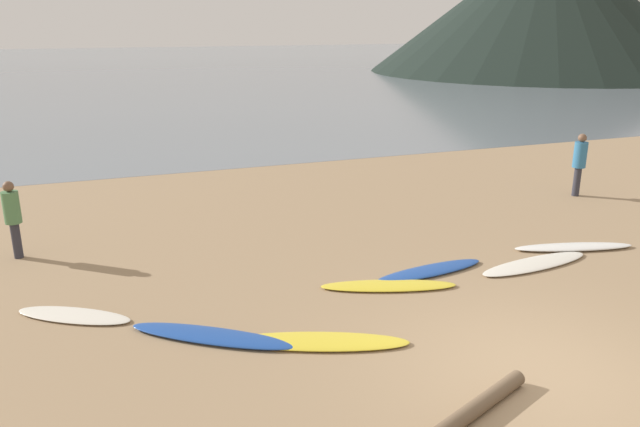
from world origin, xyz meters
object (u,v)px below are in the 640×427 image
object	(u,v)px
surfboard_1	(212,336)
surfboard_4	(430,271)
surfboard_5	(535,264)
surfboard_3	(388,286)
surfboard_6	(574,247)
surfboard_2	(320,341)
person_1	(580,160)
driftwood_log	(469,413)
surfboard_0	(74,315)
person_0	(12,213)

from	to	relation	value
surfboard_1	surfboard_4	bearing A→B (deg)	49.25
surfboard_5	surfboard_4	bearing A→B (deg)	162.92
surfboard_3	surfboard_4	size ratio (longest dim) A/B	1.03
surfboard_4	surfboard_6	bearing A→B (deg)	-5.68
surfboard_2	surfboard_3	xyz separation A→B (m)	(1.82, 1.44, 0.00)
surfboard_5	person_1	world-z (taller)	person_1
surfboard_1	person_1	world-z (taller)	person_1
surfboard_3	driftwood_log	xyz separation A→B (m)	(-0.79, -3.73, 0.06)
surfboard_6	surfboard_1	bearing A→B (deg)	-156.47
surfboard_6	driftwood_log	distance (m)	6.66
surfboard_6	surfboard_0	bearing A→B (deg)	-166.75
surfboard_2	surfboard_3	size ratio (longest dim) A/B	1.09
surfboard_4	surfboard_6	distance (m)	3.41
surfboard_0	person_0	bearing A→B (deg)	140.82
surfboard_0	surfboard_4	world-z (taller)	surfboard_4
surfboard_4	surfboard_5	size ratio (longest dim) A/B	0.91
surfboard_3	surfboard_1	bearing A→B (deg)	-148.90
surfboard_3	surfboard_4	world-z (taller)	surfboard_4
person_0	person_1	bearing A→B (deg)	75.25
surfboard_5	driftwood_log	size ratio (longest dim) A/B	1.16
surfboard_0	surfboard_2	world-z (taller)	surfboard_2
surfboard_0	person_1	distance (m)	12.96
surfboard_0	driftwood_log	world-z (taller)	driftwood_log
surfboard_2	surfboard_3	distance (m)	2.32
surfboard_5	person_0	bearing A→B (deg)	150.68
surfboard_2	surfboard_3	world-z (taller)	same
surfboard_0	surfboard_6	bearing A→B (deg)	30.56
surfboard_1	surfboard_4	distance (m)	4.42
person_0	driftwood_log	world-z (taller)	person_0
surfboard_2	surfboard_4	distance (m)	3.35
person_1	surfboard_2	bearing A→B (deg)	-12.01
surfboard_0	surfboard_4	bearing A→B (deg)	28.93
person_0	driftwood_log	xyz separation A→B (m)	(5.46, -7.57, -0.82)
surfboard_5	driftwood_log	bearing A→B (deg)	-143.32
surfboard_5	driftwood_log	xyz separation A→B (m)	(-3.89, -3.69, 0.06)
surfboard_2	driftwood_log	distance (m)	2.51
surfboard_4	surfboard_2	bearing A→B (deg)	-154.90
surfboard_6	person_1	size ratio (longest dim) A/B	1.49
surfboard_0	surfboard_3	distance (m)	5.24
driftwood_log	person_1	bearing A→B (deg)	42.15
surfboard_5	surfboard_6	world-z (taller)	surfboard_6
surfboard_3	person_1	world-z (taller)	person_1
surfboard_4	driftwood_log	xyz separation A→B (m)	(-1.81, -4.06, 0.06)
surfboard_2	surfboard_5	size ratio (longest dim) A/B	1.02
surfboard_0	surfboard_5	distance (m)	8.32
surfboard_0	person_0	distance (m)	3.43
surfboard_2	surfboard_4	world-z (taller)	surfboard_4
surfboard_6	person_0	world-z (taller)	person_0
surfboard_1	surfboard_6	world-z (taller)	same
driftwood_log	person_0	bearing A→B (deg)	125.81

